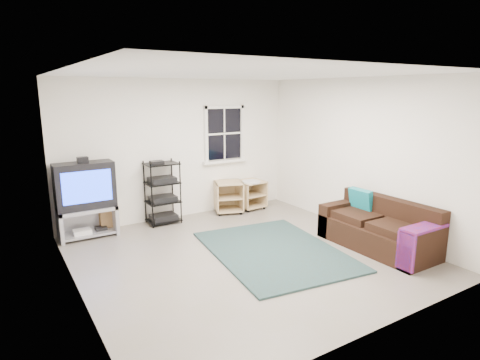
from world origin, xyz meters
TOP-DOWN VIEW (x-y plane):
  - room at (0.95, 2.27)m, footprint 4.60×4.62m
  - tv_unit at (-1.79, 2.05)m, footprint 0.91×0.46m
  - av_rack at (-0.46, 2.07)m, footprint 0.58×0.42m
  - side_table_left at (0.90, 2.06)m, footprint 0.67×0.67m
  - side_table_right at (1.40, 2.04)m, footprint 0.55×0.57m
  - sofa at (1.91, -0.82)m, footprint 0.80×1.80m
  - shag_rug at (0.45, -0.11)m, footprint 2.07×2.64m
  - paper_bag at (-1.43, 2.15)m, footprint 0.29×0.19m

SIDE VIEW (x-z plane):
  - shag_rug at x=0.45m, z-range 0.00..0.03m
  - paper_bag at x=-1.43m, z-range 0.00..0.42m
  - sofa at x=1.91m, z-range -0.12..0.70m
  - side_table_left at x=0.90m, z-range 0.02..0.64m
  - side_table_right at x=1.40m, z-range 0.03..0.64m
  - av_rack at x=-0.46m, z-range -0.08..1.08m
  - tv_unit at x=-1.79m, z-range 0.07..1.41m
  - room at x=0.95m, z-range -0.82..3.78m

